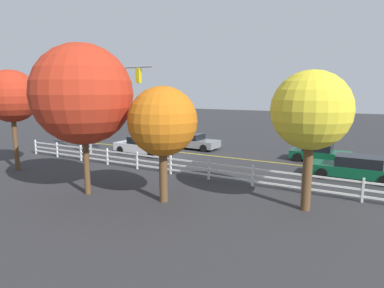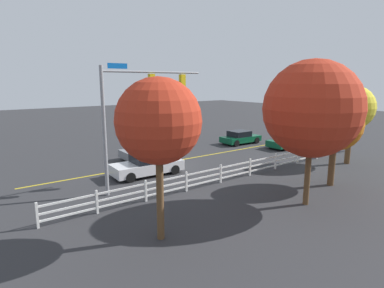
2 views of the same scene
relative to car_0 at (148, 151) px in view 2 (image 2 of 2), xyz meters
name	(u,v)px [view 2 (image 2 of 2)]	position (x,y,z in m)	size (l,w,h in m)	color
ground_plane	(162,163)	(-0.06, 2.01, -0.64)	(120.00, 120.00, 0.00)	#2D2D30
lane_center_stripe	(203,156)	(-4.06, 2.01, -0.63)	(28.00, 0.16, 0.01)	gold
signal_assembly	(136,103)	(4.06, 6.19, 4.32)	(6.38, 0.38, 7.10)	gray
car_0	(148,151)	(0.00, 0.00, 0.00)	(4.49, 2.10, 1.32)	slate
car_1	(240,137)	(-10.48, 0.02, 0.00)	(4.11, 2.08, 1.32)	#0C4C2D
car_2	(148,165)	(2.27, 4.09, 0.06)	(4.79, 2.18, 1.43)	silver
car_3	(290,140)	(-12.94, 4.11, 0.04)	(4.64, 1.94, 1.38)	#0C4C2D
white_rail_fence	(250,167)	(-3.06, 8.30, -0.04)	(26.10, 0.10, 1.15)	white
tree_0	(159,122)	(6.20, 12.20, 4.05)	(3.27, 3.27, 6.35)	brown
tree_1	(312,109)	(-1.59, 13.52, 4.22)	(4.73, 4.73, 7.23)	brown
tree_2	(352,108)	(-11.37, 10.52, 3.58)	(3.25, 3.25, 5.88)	brown
tree_3	(335,125)	(-5.49, 12.59, 3.03)	(3.10, 3.10, 5.25)	brown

